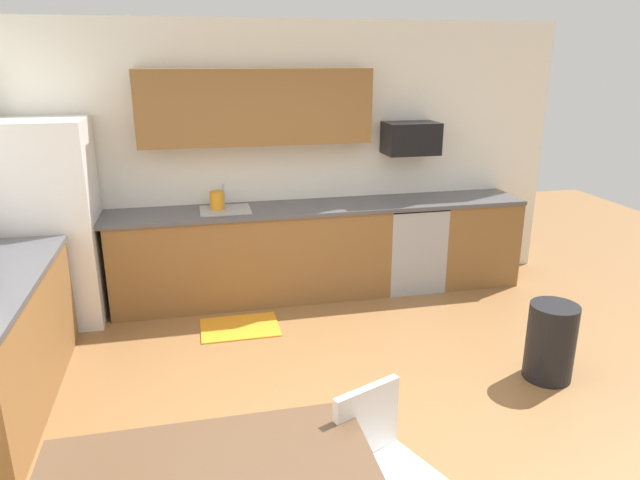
{
  "coord_description": "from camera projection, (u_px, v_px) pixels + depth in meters",
  "views": [
    {
      "loc": [
        -0.94,
        -3.13,
        2.35
      ],
      "look_at": [
        0.0,
        1.0,
        1.0
      ],
      "focal_mm": 32.29,
      "sensor_mm": 36.0,
      "label": 1
    }
  ],
  "objects": [
    {
      "name": "cabinet_run_back_right",
      "position": [
        472.0,
        240.0,
        6.24
      ],
      "size": [
        0.84,
        0.6,
        0.9
      ],
      "primitive_type": "cube",
      "color": "brown",
      "rests_on": "ground"
    },
    {
      "name": "floor_mat",
      "position": [
        240.0,
        327.0,
        5.22
      ],
      "size": [
        0.7,
        0.5,
        0.01
      ],
      "primitive_type": "cube",
      "color": "orange",
      "rests_on": "ground"
    },
    {
      "name": "cabinet_run_back",
      "position": [
        253.0,
        256.0,
        5.74
      ],
      "size": [
        2.71,
        0.6,
        0.9
      ],
      "primitive_type": "cube",
      "color": "brown",
      "rests_on": "ground"
    },
    {
      "name": "countertop_back",
      "position": [
        291.0,
        209.0,
        5.68
      ],
      "size": [
        4.8,
        0.64,
        0.04
      ],
      "primitive_type": "cube",
      "color": "#4C4C51",
      "rests_on": "cabinet_run_back"
    },
    {
      "name": "sink_faucet",
      "position": [
        224.0,
        196.0,
        5.67
      ],
      "size": [
        0.02,
        0.02,
        0.24
      ],
      "primitive_type": "cylinder",
      "color": "#B2B5BA",
      "rests_on": "countertop_back"
    },
    {
      "name": "cabinet_run_left",
      "position": [
        0.0,
        348.0,
        3.94
      ],
      "size": [
        0.6,
        2.0,
        0.9
      ],
      "primitive_type": "cube",
      "color": "brown",
      "rests_on": "ground"
    },
    {
      "name": "wall_back",
      "position": [
        284.0,
        159.0,
        5.87
      ],
      "size": [
        5.8,
        0.1,
        2.7
      ],
      "primitive_type": "cube",
      "color": "white",
      "rests_on": "ground"
    },
    {
      "name": "ground_plane",
      "position": [
        353.0,
        428.0,
        3.82
      ],
      "size": [
        12.0,
        12.0,
        0.0
      ],
      "primitive_type": "plane",
      "color": "olive"
    },
    {
      "name": "sink_basin",
      "position": [
        226.0,
        216.0,
        5.55
      ],
      "size": [
        0.48,
        0.4,
        0.14
      ],
      "primitive_type": "cube",
      "color": "#A5A8AD",
      "rests_on": "countertop_back"
    },
    {
      "name": "kettle",
      "position": [
        217.0,
        201.0,
        5.54
      ],
      "size": [
        0.14,
        0.14,
        0.2
      ],
      "primitive_type": "cylinder",
      "color": "orange",
      "rests_on": "countertop_back"
    },
    {
      "name": "microwave",
      "position": [
        411.0,
        138.0,
        5.84
      ],
      "size": [
        0.54,
        0.36,
        0.32
      ],
      "primitive_type": "cube",
      "color": "black"
    },
    {
      "name": "refrigerator",
      "position": [
        52.0,
        224.0,
        5.14
      ],
      "size": [
        0.76,
        0.7,
        1.85
      ],
      "primitive_type": "cube",
      "color": "white",
      "rests_on": "ground"
    },
    {
      "name": "chair_near_table",
      "position": [
        380.0,
        461.0,
        2.76
      ],
      "size": [
        0.52,
        0.52,
        0.85
      ],
      "color": "white",
      "rests_on": "ground"
    },
    {
      "name": "upper_cabinets_back",
      "position": [
        256.0,
        107.0,
        5.43
      ],
      "size": [
        2.2,
        0.34,
        0.7
      ],
      "primitive_type": "cube",
      "color": "brown"
    },
    {
      "name": "trash_bin",
      "position": [
        551.0,
        342.0,
        4.34
      ],
      "size": [
        0.36,
        0.36,
        0.6
      ],
      "primitive_type": "cylinder",
      "color": "black",
      "rests_on": "ground"
    },
    {
      "name": "oven_range",
      "position": [
        409.0,
        245.0,
        6.08
      ],
      "size": [
        0.6,
        0.6,
        0.91
      ],
      "color": "#999BA0",
      "rests_on": "ground"
    }
  ]
}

